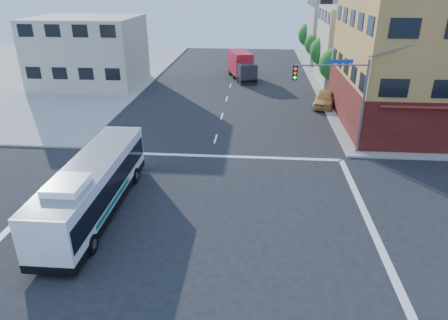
{
  "coord_description": "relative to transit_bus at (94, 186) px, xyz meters",
  "views": [
    {
      "loc": [
        3.19,
        -17.37,
        11.93
      ],
      "look_at": [
        1.41,
        4.17,
        2.13
      ],
      "focal_mm": 32.0,
      "sensor_mm": 36.0,
      "label": 1
    }
  ],
  "objects": [
    {
      "name": "box_truck",
      "position": [
        6.69,
        33.74,
        -0.02
      ],
      "size": [
        4.22,
        7.79,
        3.37
      ],
      "rotation": [
        0.0,
        0.0,
        0.29
      ],
      "color": "#26262B",
      "rests_on": "ground"
    },
    {
      "name": "transit_bus",
      "position": [
        0.0,
        0.0,
        0.0
      ],
      "size": [
        2.59,
        11.4,
        3.37
      ],
      "rotation": [
        0.0,
        0.0,
        0.0
      ],
      "color": "black",
      "rests_on": "ground"
    },
    {
      "name": "building_east_near",
      "position": [
        22.47,
        32.75,
        2.86
      ],
      "size": [
        12.06,
        10.06,
        9.0
      ],
      "color": "#BEAE91",
      "rests_on": "ground"
    },
    {
      "name": "street_tree_a",
      "position": [
        17.39,
        26.69,
        1.94
      ],
      "size": [
        3.6,
        3.6,
        5.53
      ],
      "color": "#332012",
      "rests_on": "ground"
    },
    {
      "name": "street_tree_c",
      "position": [
        17.39,
        42.69,
        1.81
      ],
      "size": [
        3.4,
        3.4,
        5.29
      ],
      "color": "#332012",
      "rests_on": "ground"
    },
    {
      "name": "building_east_far",
      "position": [
        22.47,
        46.75,
        3.36
      ],
      "size": [
        12.06,
        10.06,
        10.0
      ],
      "color": "#999894",
      "rests_on": "ground"
    },
    {
      "name": "parked_car",
      "position": [
        15.69,
        21.84,
        -0.82
      ],
      "size": [
        3.08,
        5.2,
        1.66
      ],
      "primitive_type": "imported",
      "rotation": [
        0.0,
        0.0,
        -0.24
      ],
      "color": "#DCAC58",
      "rests_on": "ground"
    },
    {
      "name": "street_tree_d",
      "position": [
        17.39,
        50.69,
        2.23
      ],
      "size": [
        4.0,
        4.0,
        6.03
      ],
      "color": "#332012",
      "rests_on": "ground"
    },
    {
      "name": "signal_mast_ne",
      "position": [
        14.57,
        9.39,
        3.33
      ],
      "size": [
        7.91,
        1.13,
        8.07
      ],
      "color": "slate",
      "rests_on": "ground"
    },
    {
      "name": "ground",
      "position": [
        5.49,
        -1.23,
        -1.65
      ],
      "size": [
        120.0,
        120.0,
        0.0
      ],
      "primitive_type": "plane",
      "color": "black",
      "rests_on": "ground"
    },
    {
      "name": "building_west",
      "position": [
        -11.53,
        28.75,
        2.36
      ],
      "size": [
        12.06,
        10.06,
        8.0
      ],
      "color": "beige",
      "rests_on": "ground"
    },
    {
      "name": "street_tree_b",
      "position": [
        17.39,
        34.69,
        2.1
      ],
      "size": [
        3.8,
        3.8,
        5.79
      ],
      "color": "#332012",
      "rests_on": "ground"
    }
  ]
}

